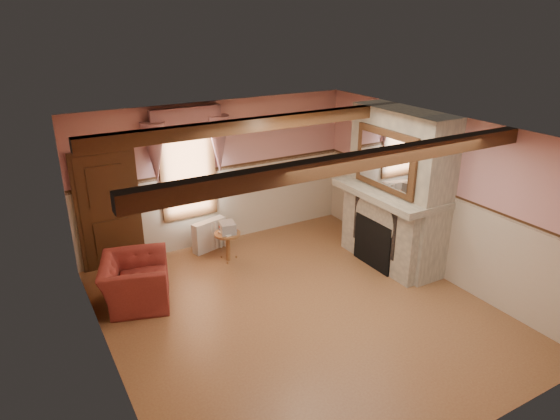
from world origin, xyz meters
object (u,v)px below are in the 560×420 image
side_table (228,246)px  radiator (209,235)px  armchair (135,281)px  mantel_clock (370,175)px  oil_lamp (376,176)px  bowl (382,183)px

side_table → radiator: (-0.12, 0.59, 0.02)m
armchair → mantel_clock: 4.50m
mantel_clock → armchair: bearing=175.4°
armchair → oil_lamp: 4.52m
mantel_clock → side_table: bearing=159.0°
side_table → mantel_clock: bearing=-21.0°
armchair → mantel_clock: mantel_clock is taller
armchair → bowl: bowl is taller
mantel_clock → bowl: bearing=-90.0°
radiator → bowl: (2.60, -1.86, 1.17)m
oil_lamp → side_table: bearing=155.8°
armchair → radiator: size_ratio=1.63×
side_table → mantel_clock: size_ratio=2.29×
radiator → armchair: bearing=-161.5°
radiator → oil_lamp: 3.35m
armchair → oil_lamp: oil_lamp is taller
bowl → oil_lamp: (0.00, 0.16, 0.09)m
armchair → oil_lamp: bearing=-79.3°
radiator → side_table: bearing=-94.1°
radiator → bowl: size_ratio=1.91×
oil_lamp → armchair: bearing=173.3°
radiator → oil_lamp: (2.60, -1.70, 1.26)m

